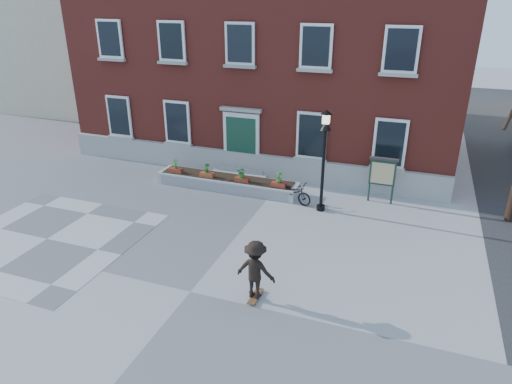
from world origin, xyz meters
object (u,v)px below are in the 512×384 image
at_px(lamp_post, 324,147).
at_px(notice_board, 383,173).
at_px(bicycle, 293,192).
at_px(skateboarder, 255,270).

height_order(lamp_post, notice_board, lamp_post).
relative_size(bicycle, skateboarder, 0.95).
height_order(bicycle, skateboarder, skateboarder).
bearing_deg(notice_board, skateboarder, -108.11).
distance_m(notice_board, skateboarder, 8.04).
relative_size(bicycle, notice_board, 0.90).
xyz_separation_m(bicycle, notice_board, (3.27, 1.20, 0.82)).
distance_m(bicycle, notice_board, 3.58).
xyz_separation_m(lamp_post, skateboarder, (-0.44, -6.10, -1.62)).
bearing_deg(skateboarder, lamp_post, 85.87).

